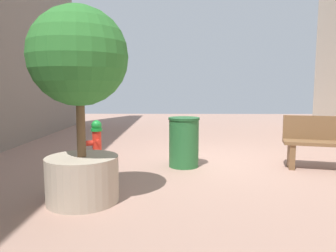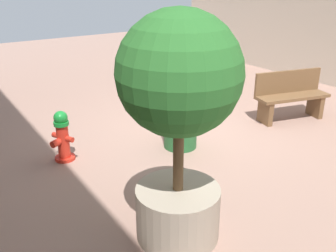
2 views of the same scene
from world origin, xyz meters
TOP-DOWN VIEW (x-y plane):
  - ground_plane at (0.00, 0.00)m, footprint 23.40×23.40m
  - fire_hydrant at (2.39, -0.17)m, footprint 0.38×0.40m
  - bench_near at (-1.93, 0.59)m, footprint 1.53×0.79m
  - planter_tree at (1.97, 2.28)m, footprint 1.22×1.22m
  - trash_bin at (0.61, 0.44)m, footprint 0.57×0.57m

SIDE VIEW (x-z plane):
  - ground_plane at x=0.00m, z-range 0.00..0.00m
  - fire_hydrant at x=2.39m, z-range 0.00..0.80m
  - trash_bin at x=0.61m, z-range 0.00..0.92m
  - bench_near at x=-1.93m, z-range 0.01..0.96m
  - planter_tree at x=1.97m, z-range 0.28..2.73m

